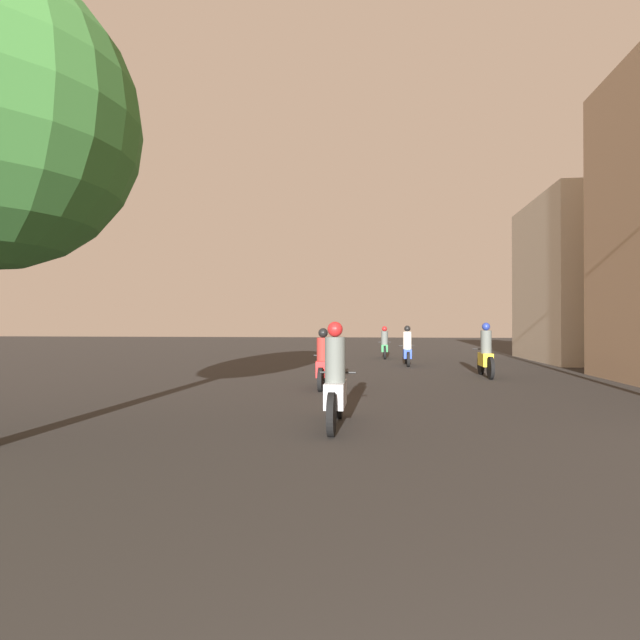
# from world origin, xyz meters

# --- Properties ---
(motorcycle_silver) EXTENTS (0.60, 2.03, 1.65)m
(motorcycle_silver) POSITION_xyz_m (-1.64, 7.52, 0.66)
(motorcycle_silver) COLOR black
(motorcycle_silver) RESTS_ON ground_plane
(motorcycle_red) EXTENTS (0.60, 1.88, 1.51)m
(motorcycle_red) POSITION_xyz_m (-2.34, 12.20, 0.61)
(motorcycle_red) COLOR black
(motorcycle_red) RESTS_ON ground_plane
(motorcycle_yellow) EXTENTS (0.60, 2.06, 1.66)m
(motorcycle_yellow) POSITION_xyz_m (2.29, 15.39, 0.66)
(motorcycle_yellow) COLOR black
(motorcycle_yellow) RESTS_ON ground_plane
(motorcycle_blue) EXTENTS (0.60, 1.89, 1.56)m
(motorcycle_blue) POSITION_xyz_m (0.17, 19.34, 0.62)
(motorcycle_blue) COLOR black
(motorcycle_blue) RESTS_ON ground_plane
(motorcycle_green) EXTENTS (0.60, 2.02, 1.51)m
(motorcycle_green) POSITION_xyz_m (-0.65, 23.42, 0.61)
(motorcycle_green) COLOR black
(motorcycle_green) RESTS_ON ground_plane
(building_right_far) EXTENTS (4.22, 6.78, 7.05)m
(building_right_far) POSITION_xyz_m (7.91, 22.53, 3.52)
(building_right_far) COLOR beige
(building_right_far) RESTS_ON ground_plane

